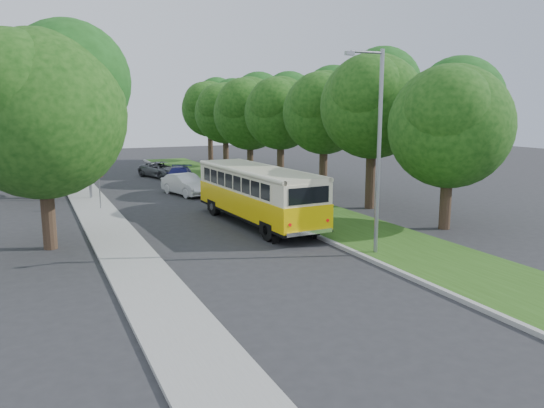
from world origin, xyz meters
name	(u,v)px	position (x,y,z in m)	size (l,w,h in m)	color
ground	(252,252)	(0.00, 0.00, 0.00)	(120.00, 120.00, 0.00)	#28282A
curb	(279,219)	(3.60, 5.00, 0.07)	(0.20, 70.00, 0.15)	gray
grass_verge	(318,216)	(5.95, 5.00, 0.07)	(4.50, 70.00, 0.13)	#274B14
sidewalk	(114,236)	(-4.80, 5.00, 0.06)	(2.20, 70.00, 0.12)	gray
treeline	(196,106)	(3.15, 17.99, 5.93)	(24.27, 41.91, 9.46)	#332319
lamppost_near	(377,146)	(4.21, -2.50, 4.37)	(1.71, 0.16, 8.00)	gray
lamppost_far	(86,135)	(-4.70, 16.00, 4.12)	(1.71, 0.16, 7.50)	gray
warning_sign	(99,181)	(-4.50, 11.98, 1.71)	(0.56, 0.10, 2.50)	gray
vintage_bus	(258,196)	(2.23, 4.66, 1.47)	(2.55, 9.92, 2.95)	yellow
car_silver	(222,191)	(3.00, 12.26, 0.62)	(1.46, 3.62, 1.23)	silver
car_white	(186,185)	(1.43, 15.16, 0.71)	(1.51, 4.34, 1.43)	silver
car_blue	(179,175)	(2.42, 20.56, 0.66)	(1.85, 4.55, 1.32)	#121352
car_grey	(162,170)	(2.12, 25.04, 0.65)	(2.16, 4.69, 1.30)	#505357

